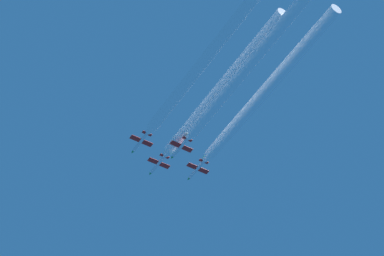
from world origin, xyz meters
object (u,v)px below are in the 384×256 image
jet_left_wingman (140,142)px  jet_right_wingman (197,170)px  jet_slot (180,148)px  jet_lead (158,164)px

jet_left_wingman → jet_right_wingman: size_ratio=1.00×
jet_right_wingman → jet_slot: size_ratio=1.00×
jet_lead → jet_left_wingman: bearing=-145.3°
jet_lead → jet_right_wingman: (11.33, -6.67, -2.33)m
jet_lead → jet_right_wingman: jet_lead is taller
jet_left_wingman → jet_lead: bearing=34.7°
jet_lead → jet_left_wingman: 13.29m
jet_left_wingman → jet_right_wingman: bearing=2.2°
jet_lead → jet_left_wingman: size_ratio=1.00×
jet_left_wingman → jet_right_wingman: (22.17, 0.85, -0.78)m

